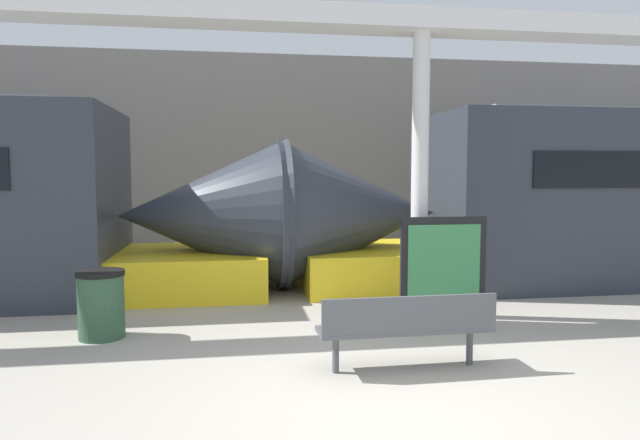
{
  "coord_description": "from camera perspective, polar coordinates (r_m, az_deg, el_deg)",
  "views": [
    {
      "loc": [
        -1.38,
        -4.79,
        2.04
      ],
      "look_at": [
        -0.21,
        2.84,
        1.4
      ],
      "focal_mm": 32.0,
      "sensor_mm": 36.0,
      "label": 1
    }
  ],
  "objects": [
    {
      "name": "support_column_near",
      "position": [
        8.18,
        9.95,
        4.3
      ],
      "size": [
        0.24,
        0.24,
        3.97
      ],
      "primitive_type": "cylinder",
      "color": "silver",
      "rests_on": "ground_plane"
    },
    {
      "name": "bench_near",
      "position": [
        6.0,
        8.68,
        -10.29
      ],
      "size": [
        1.83,
        0.48,
        0.81
      ],
      "rotation": [
        0.0,
        0.0,
        0.02
      ],
      "color": "#4C4F54",
      "rests_on": "ground_plane"
    },
    {
      "name": "trash_bin",
      "position": [
        7.61,
        -21.04,
        -7.86
      ],
      "size": [
        0.58,
        0.58,
        0.84
      ],
      "color": "#2D5138",
      "rests_on": "ground_plane"
    },
    {
      "name": "station_wall",
      "position": [
        14.63,
        -3.32,
        6.53
      ],
      "size": [
        56.0,
        0.2,
        5.0
      ],
      "primitive_type": "cube",
      "color": "gray",
      "rests_on": "ground_plane"
    },
    {
      "name": "ground_plane",
      "position": [
        5.39,
        7.16,
        -17.54
      ],
      "size": [
        60.0,
        60.0,
        0.0
      ],
      "primitive_type": "plane",
      "color": "#A8A093"
    },
    {
      "name": "canopy_beam",
      "position": [
        8.44,
        10.17,
        18.9
      ],
      "size": [
        28.0,
        0.6,
        0.28
      ],
      "primitive_type": "cube",
      "color": "silver",
      "rests_on": "support_column_near"
    },
    {
      "name": "poster_board",
      "position": [
        7.93,
        12.22,
        -4.86
      ],
      "size": [
        1.2,
        0.07,
        1.45
      ],
      "color": "black",
      "rests_on": "ground_plane"
    }
  ]
}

